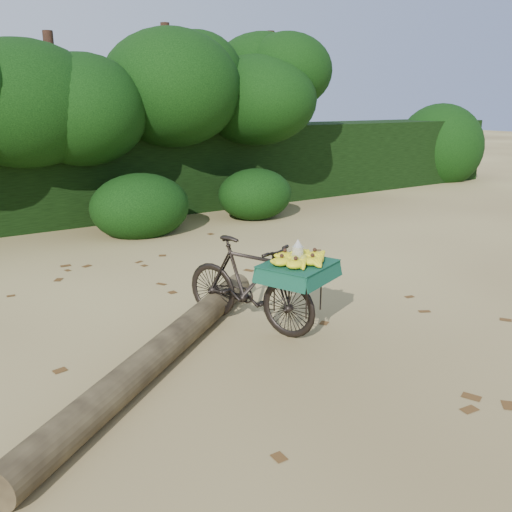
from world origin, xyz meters
TOP-DOWN VIEW (x-y plane):
  - ground at (0.00, 0.00)m, footprint 80.00×80.00m
  - vendor_bicycle at (0.86, -0.40)m, footprint 1.17×1.79m
  - fallen_log at (-0.31, -0.69)m, footprint 3.32×2.63m
  - hedge_backdrop at (0.00, 6.30)m, footprint 26.00×1.80m
  - bush_clumps at (0.50, 4.30)m, footprint 8.80×1.70m
  - leaf_litter at (0.00, 0.65)m, footprint 7.00×7.30m

SIDE VIEW (x-z plane):
  - ground at x=0.00m, z-range 0.00..0.00m
  - leaf_litter at x=0.00m, z-range 0.00..0.01m
  - fallen_log at x=-0.31m, z-range 0.00..0.29m
  - bush_clumps at x=0.50m, z-range 0.00..0.90m
  - vendor_bicycle at x=0.86m, z-range 0.01..0.99m
  - hedge_backdrop at x=0.00m, z-range 0.00..1.80m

